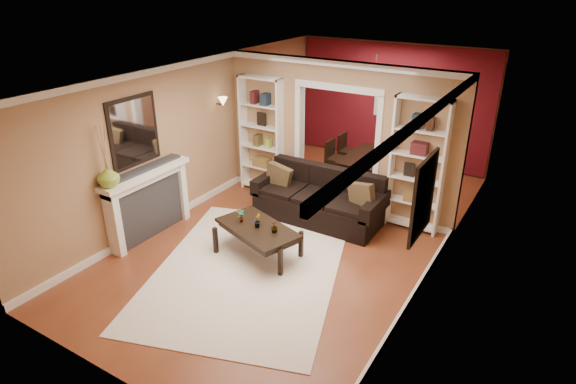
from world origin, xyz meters
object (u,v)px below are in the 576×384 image
Objects in this scene: bookshelf_left at (262,136)px; bookshelf_right at (417,166)px; dining_table at (368,167)px; coffee_table at (258,241)px; sofa at (319,197)px; fireplace at (150,204)px.

bookshelf_left is 1.00× the size of bookshelf_right.
coffee_table is at bearing 175.98° from dining_table.
sofa is 2.88m from fireplace.
bookshelf_right is 2.39m from dining_table.
sofa is 1.00× the size of bookshelf_left.
dining_table is at bearing 105.17° from coffee_table.
coffee_table is at bearing -98.66° from sofa.
bookshelf_right is 1.53× the size of dining_table.
fireplace is 1.13× the size of dining_table.
bookshelf_left is at bearing 135.61° from dining_table.
bookshelf_left reaches higher than dining_table.
bookshelf_left is at bearing 77.95° from fireplace.
sofa is at bearing -159.11° from bookshelf_right.
fireplace is at bearing -102.05° from bookshelf_left.
sofa reaches higher than coffee_table.
bookshelf_right is at bearing 69.75° from coffee_table.
bookshelf_right reaches higher than fireplace.
bookshelf_left is 2.65m from fireplace.
bookshelf_right reaches higher than coffee_table.
coffee_table is 1.95m from fireplace.
bookshelf_left is 1.35× the size of fireplace.
bookshelf_right reaches higher than dining_table.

